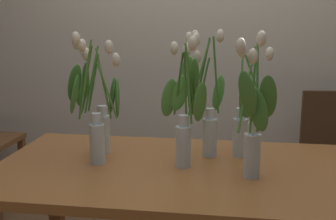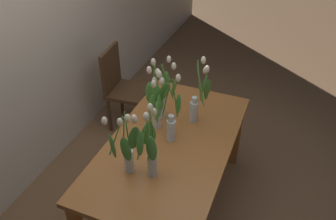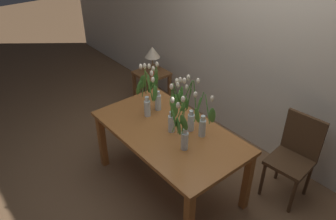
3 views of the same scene
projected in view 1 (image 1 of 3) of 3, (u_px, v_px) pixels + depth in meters
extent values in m
cube|color=beige|center=(201.00, 23.00, 3.03)|extent=(9.00, 0.10, 2.70)
cube|color=#A3602D|center=(176.00, 171.00, 1.85)|extent=(1.60, 0.90, 0.04)
cube|color=#A3602D|center=(56.00, 202.00, 2.41)|extent=(0.07, 0.07, 0.70)
cube|color=#A3602D|center=(327.00, 220.00, 2.19)|extent=(0.07, 0.07, 0.70)
cylinder|color=silver|center=(252.00, 156.00, 1.70)|extent=(0.07, 0.07, 0.18)
cylinder|color=silver|center=(253.00, 128.00, 1.68)|extent=(0.04, 0.04, 0.05)
cylinder|color=silver|center=(252.00, 163.00, 1.71)|extent=(0.06, 0.06, 0.11)
cylinder|color=#56933D|center=(257.00, 86.00, 1.62)|extent=(0.02, 0.05, 0.36)
ellipsoid|color=#F2E5C6|center=(261.00, 39.00, 1.56)|extent=(0.04, 0.04, 0.06)
ellipsoid|color=#427F33|center=(268.00, 97.00, 1.59)|extent=(0.09, 0.07, 0.18)
cylinder|color=#56933D|center=(253.00, 95.00, 1.61)|extent=(0.02, 0.07, 0.29)
ellipsoid|color=#F2E5C6|center=(253.00, 56.00, 1.55)|extent=(0.04, 0.04, 0.06)
ellipsoid|color=#427F33|center=(258.00, 110.00, 1.57)|extent=(0.11, 0.03, 0.18)
cylinder|color=#56933D|center=(247.00, 90.00, 1.60)|extent=(0.06, 0.10, 0.32)
ellipsoid|color=#F2E5C6|center=(241.00, 46.00, 1.53)|extent=(0.04, 0.04, 0.06)
ellipsoid|color=#427F33|center=(248.00, 93.00, 1.55)|extent=(0.11, 0.07, 0.18)
cylinder|color=silver|center=(183.00, 147.00, 1.83)|extent=(0.07, 0.07, 0.18)
cylinder|color=silver|center=(184.00, 121.00, 1.80)|extent=(0.04, 0.04, 0.05)
cylinder|color=silver|center=(183.00, 153.00, 1.83)|extent=(0.06, 0.06, 0.11)
cylinder|color=#478433|center=(185.00, 86.00, 1.81)|extent=(0.01, 0.07, 0.30)
ellipsoid|color=#F2E5C6|center=(187.00, 50.00, 1.81)|extent=(0.04, 0.04, 0.06)
ellipsoid|color=#4C8E38|center=(181.00, 92.00, 1.86)|extent=(0.12, 0.04, 0.18)
cylinder|color=#478433|center=(189.00, 84.00, 1.75)|extent=(0.04, 0.04, 0.33)
ellipsoid|color=#F2E5C6|center=(193.00, 44.00, 1.70)|extent=(0.04, 0.04, 0.06)
ellipsoid|color=#4C8E38|center=(200.00, 102.00, 1.75)|extent=(0.08, 0.08, 0.17)
cylinder|color=#478433|center=(190.00, 80.00, 1.83)|extent=(0.04, 0.11, 0.33)
ellipsoid|color=#F2E5C6|center=(196.00, 39.00, 1.84)|extent=(0.04, 0.04, 0.06)
ellipsoid|color=#4C8E38|center=(188.00, 75.00, 1.87)|extent=(0.07, 0.06, 0.17)
cylinder|color=#478433|center=(178.00, 84.00, 1.83)|extent=(0.06, 0.10, 0.29)
ellipsoid|color=#F2E5C6|center=(174.00, 48.00, 1.85)|extent=(0.04, 0.04, 0.06)
ellipsoid|color=#4C8E38|center=(169.00, 98.00, 1.87)|extent=(0.10, 0.06, 0.18)
cylinder|color=silver|center=(97.00, 144.00, 1.87)|extent=(0.07, 0.07, 0.18)
cylinder|color=silver|center=(96.00, 119.00, 1.84)|extent=(0.04, 0.04, 0.05)
cylinder|color=silver|center=(98.00, 151.00, 1.87)|extent=(0.06, 0.06, 0.11)
cylinder|color=#56933D|center=(85.00, 80.00, 1.81)|extent=(0.07, 0.02, 0.35)
ellipsoid|color=#F2E5C6|center=(76.00, 39.00, 1.77)|extent=(0.04, 0.04, 0.06)
ellipsoid|color=#427F33|center=(75.00, 94.00, 1.79)|extent=(0.06, 0.10, 0.18)
cylinder|color=#56933D|center=(104.00, 84.00, 1.82)|extent=(0.06, 0.03, 0.31)
ellipsoid|color=#F2E5C6|center=(109.00, 47.00, 1.80)|extent=(0.04, 0.04, 0.06)
ellipsoid|color=#427F33|center=(112.00, 95.00, 1.87)|extent=(0.08, 0.10, 0.18)
cylinder|color=#56933D|center=(86.00, 81.00, 1.85)|extent=(0.09, 0.06, 0.32)
ellipsoid|color=#F2E5C6|center=(76.00, 43.00, 1.84)|extent=(0.04, 0.04, 0.06)
ellipsoid|color=#427F33|center=(75.00, 83.00, 1.85)|extent=(0.09, 0.08, 0.17)
cylinder|color=#56933D|center=(107.00, 90.00, 1.82)|extent=(0.09, 0.02, 0.25)
ellipsoid|color=#F2E5C6|center=(116.00, 60.00, 1.79)|extent=(0.04, 0.04, 0.06)
ellipsoid|color=#427F33|center=(117.00, 98.00, 1.85)|extent=(0.04, 0.09, 0.18)
cylinder|color=silver|center=(210.00, 138.00, 1.97)|extent=(0.07, 0.07, 0.18)
cylinder|color=silver|center=(210.00, 114.00, 1.94)|extent=(0.04, 0.04, 0.05)
cylinder|color=silver|center=(210.00, 144.00, 1.97)|extent=(0.06, 0.06, 0.11)
cylinder|color=#478433|center=(203.00, 86.00, 1.91)|extent=(0.06, 0.02, 0.26)
ellipsoid|color=#F2E5C6|center=(197.00, 57.00, 1.88)|extent=(0.04, 0.04, 0.06)
ellipsoid|color=#4C8E38|center=(195.00, 96.00, 1.89)|extent=(0.06, 0.08, 0.17)
cylinder|color=#478433|center=(202.00, 76.00, 1.92)|extent=(0.08, 0.02, 0.35)
ellipsoid|color=#F2E5C6|center=(195.00, 36.00, 1.90)|extent=(0.04, 0.04, 0.06)
ellipsoid|color=#4C8E38|center=(191.00, 95.00, 1.93)|extent=(0.04, 0.12, 0.18)
cylinder|color=#478433|center=(199.00, 78.00, 1.88)|extent=(0.09, 0.07, 0.34)
ellipsoid|color=#F2E5C6|center=(189.00, 39.00, 1.82)|extent=(0.04, 0.04, 0.06)
ellipsoid|color=#4C8E38|center=(195.00, 77.00, 1.84)|extent=(0.07, 0.11, 0.18)
cylinder|color=#478433|center=(216.00, 76.00, 1.92)|extent=(0.04, 0.04, 0.36)
ellipsoid|color=#F2E5C6|center=(220.00, 36.00, 1.90)|extent=(0.04, 0.04, 0.06)
ellipsoid|color=#4C8E38|center=(218.00, 93.00, 1.99)|extent=(0.09, 0.07, 0.18)
cylinder|color=silver|center=(103.00, 134.00, 2.03)|extent=(0.07, 0.07, 0.18)
cylinder|color=silver|center=(102.00, 111.00, 2.00)|extent=(0.04, 0.04, 0.05)
cylinder|color=silver|center=(103.00, 140.00, 2.03)|extent=(0.06, 0.06, 0.11)
cylinder|color=#478433|center=(92.00, 80.00, 1.95)|extent=(0.07, 0.06, 0.31)
ellipsoid|color=#F2E5C6|center=(82.00, 45.00, 1.89)|extent=(0.04, 0.04, 0.06)
ellipsoid|color=#427F33|center=(86.00, 81.00, 1.90)|extent=(0.08, 0.09, 0.18)
cylinder|color=#478433|center=(92.00, 81.00, 2.02)|extent=(0.10, 0.08, 0.27)
ellipsoid|color=#F2E5C6|center=(84.00, 50.00, 2.03)|extent=(0.04, 0.04, 0.06)
ellipsoid|color=#427F33|center=(83.00, 89.00, 2.04)|extent=(0.08, 0.10, 0.18)
cylinder|color=#478433|center=(93.00, 83.00, 1.98)|extent=(0.07, 0.01, 0.27)
ellipsoid|color=#F2E5C6|center=(86.00, 54.00, 1.95)|extent=(0.04, 0.04, 0.06)
ellipsoid|color=#427F33|center=(84.00, 97.00, 1.97)|extent=(0.05, 0.11, 0.18)
cylinder|color=silver|center=(240.00, 138.00, 1.97)|extent=(0.07, 0.07, 0.18)
cylinder|color=silver|center=(241.00, 114.00, 1.95)|extent=(0.04, 0.04, 0.05)
cylinder|color=silver|center=(240.00, 144.00, 1.98)|extent=(0.06, 0.06, 0.11)
cylinder|color=#478433|center=(256.00, 85.00, 1.90)|extent=(0.11, 0.03, 0.27)
ellipsoid|color=#F2E5C6|center=(270.00, 54.00, 1.85)|extent=(0.04, 0.04, 0.06)
ellipsoid|color=#4C8E38|center=(265.00, 96.00, 1.92)|extent=(0.04, 0.10, 0.18)
cylinder|color=#478433|center=(241.00, 84.00, 1.86)|extent=(0.02, 0.10, 0.29)
ellipsoid|color=#F2E5C6|center=(242.00, 51.00, 1.78)|extent=(0.04, 0.04, 0.06)
ellipsoid|color=#4C8E38|center=(247.00, 100.00, 1.83)|extent=(0.07, 0.05, 0.17)
cylinder|color=#4C331E|center=(316.00, 220.00, 2.48)|extent=(0.04, 0.04, 0.43)
cylinder|color=#4C331E|center=(301.00, 197.00, 2.82)|extent=(0.04, 0.04, 0.43)
cube|color=#4C331E|center=(332.00, 126.00, 2.72)|extent=(0.40, 0.07, 0.46)
cube|color=brown|center=(23.00, 171.00, 3.18)|extent=(0.04, 0.04, 0.51)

